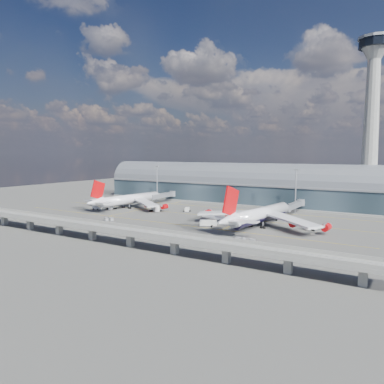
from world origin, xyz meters
The scene contains 20 objects.
ground centered at (0.00, 0.00, 0.00)m, with size 500.00×500.00×0.00m, color #474744.
taxi_lines centered at (0.00, 22.11, 0.01)m, with size 200.00×80.12×0.01m.
terminal centered at (0.00, 77.99, 11.34)m, with size 200.00×30.00×28.00m.
control_tower centered at (85.00, 83.00, 51.64)m, with size 19.00×19.00×103.00m.
guideway centered at (0.00, -55.00, 5.29)m, with size 220.00×8.50×7.20m.
floodlight_mast_left centered at (-50.00, 55.00, 13.63)m, with size 3.00×0.70×25.70m.
floodlight_mast_right centered at (50.00, 55.00, 13.63)m, with size 3.00×0.70×25.70m.
airliner_left centered at (-46.24, 19.14, 5.59)m, with size 61.07×64.19×19.55m.
airliner_right centered at (47.21, 5.30, 5.66)m, with size 65.76×68.76×21.81m.
jet_bridge_left centered at (-42.55, 53.12, 5.18)m, with size 4.40×28.00×7.25m.
jet_bridge_right centered at (50.91, 51.18, 5.18)m, with size 4.40×32.00×7.25m.
service_truck_0 centered at (-51.69, 9.76, 1.47)m, with size 5.71×6.93×2.84m.
service_truck_1 centered at (-57.90, 3.81, 1.56)m, with size 5.37×2.76×3.08m.
service_truck_2 centered at (26.03, -5.85, 1.51)m, with size 8.29×5.01×2.90m.
service_truck_3 centered at (70.06, 10.81, 1.40)m, with size 5.42×5.63×2.73m.
service_truck_4 centered at (-6.06, 25.90, 1.29)m, with size 3.44×4.84×2.56m.
service_truck_5 centered at (-22.71, 16.69, 1.68)m, with size 7.17×5.68×3.28m.
cargo_train_0 centered at (-24.22, -20.74, 0.91)m, with size 5.34×3.71×1.75m.
cargo_train_1 centered at (-10.98, -32.09, 0.89)m, with size 12.86×2.73×1.70m.
cargo_train_2 centered at (54.68, -27.99, 1.00)m, with size 8.59×1.82×1.92m.
Camera 1 is at (111.58, -159.92, 34.96)m, focal length 35.00 mm.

